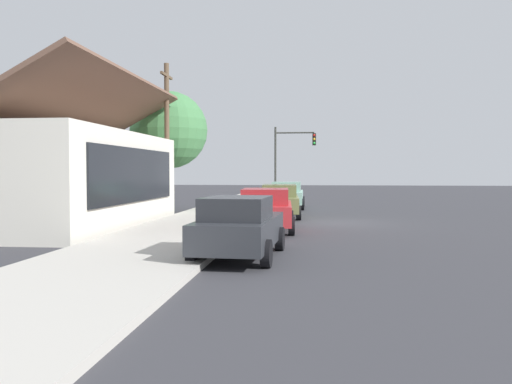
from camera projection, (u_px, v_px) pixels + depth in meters
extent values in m
plane|color=#38383D|center=(337.00, 223.00, 22.69)|extent=(120.00, 120.00, 0.00)
cube|color=beige|center=(209.00, 220.00, 23.30)|extent=(60.00, 4.20, 0.16)
cube|color=#2D3035|center=(240.00, 231.00, 13.63)|extent=(4.43, 1.97, 0.70)
cube|color=#27292D|center=(237.00, 208.00, 13.18)|extent=(2.16, 1.65, 0.56)
cylinder|color=black|center=(219.00, 238.00, 15.11)|extent=(0.67, 0.25, 0.66)
cylinder|color=black|center=(280.00, 239.00, 14.83)|extent=(0.67, 0.25, 0.66)
cylinder|color=black|center=(193.00, 252.00, 12.46)|extent=(0.67, 0.25, 0.66)
cylinder|color=black|center=(266.00, 254.00, 12.18)|extent=(0.67, 0.25, 0.66)
cube|color=red|center=(266.00, 213.00, 19.73)|extent=(4.70, 2.12, 0.70)
cube|color=#A9272B|center=(266.00, 196.00, 19.25)|extent=(2.30, 1.77, 0.56)
cylinder|color=black|center=(244.00, 218.00, 21.22)|extent=(0.67, 0.26, 0.66)
cylinder|color=black|center=(291.00, 219.00, 21.12)|extent=(0.67, 0.26, 0.66)
cylinder|color=black|center=(238.00, 226.00, 18.38)|extent=(0.67, 0.26, 0.66)
cylinder|color=black|center=(291.00, 226.00, 18.27)|extent=(0.67, 0.26, 0.66)
cube|color=olive|center=(279.00, 203.00, 25.49)|extent=(4.98, 2.04, 0.70)
cube|color=#61683C|center=(279.00, 190.00, 24.98)|extent=(2.43, 1.69, 0.56)
cylinder|color=black|center=(262.00, 208.00, 27.07)|extent=(0.67, 0.26, 0.66)
cylinder|color=black|center=(297.00, 208.00, 26.97)|extent=(0.67, 0.26, 0.66)
cylinder|color=black|center=(260.00, 213.00, 24.04)|extent=(0.67, 0.26, 0.66)
cylinder|color=black|center=(299.00, 213.00, 23.95)|extent=(0.67, 0.26, 0.66)
cube|color=#9ED1BC|center=(287.00, 197.00, 31.54)|extent=(4.77, 1.90, 0.70)
cube|color=#86B1A0|center=(287.00, 187.00, 31.05)|extent=(2.30, 1.65, 0.56)
cylinder|color=black|center=(273.00, 201.00, 33.12)|extent=(0.66, 0.23, 0.66)
cylinder|color=black|center=(303.00, 201.00, 32.93)|extent=(0.66, 0.23, 0.66)
cylinder|color=black|center=(270.00, 204.00, 30.18)|extent=(0.66, 0.23, 0.66)
cylinder|color=black|center=(302.00, 204.00, 30.00)|extent=(0.66, 0.23, 0.66)
cube|color=silver|center=(41.00, 180.00, 21.41)|extent=(11.48, 7.94, 3.77)
cube|color=black|center=(137.00, 175.00, 20.96)|extent=(9.19, 0.08, 2.11)
cube|color=brown|center=(87.00, 106.00, 21.08)|extent=(12.08, 4.27, 2.37)
cylinder|color=brown|center=(169.00, 181.00, 28.99)|extent=(0.44, 0.44, 3.31)
sphere|color=#47844C|center=(169.00, 130.00, 28.87)|extent=(4.22, 4.22, 4.22)
cylinder|color=#383833|center=(275.00, 166.00, 35.66)|extent=(0.14, 0.14, 5.20)
cylinder|color=#383833|center=(295.00, 133.00, 35.43)|extent=(0.10, 2.60, 0.10)
cube|color=black|center=(314.00, 139.00, 35.30)|extent=(0.28, 0.24, 0.80)
sphere|color=red|center=(314.00, 135.00, 35.14)|extent=(0.16, 0.16, 0.16)
sphere|color=yellow|center=(314.00, 139.00, 35.16)|extent=(0.16, 0.16, 0.16)
sphere|color=green|center=(314.00, 143.00, 35.17)|extent=(0.16, 0.16, 0.16)
cylinder|color=brown|center=(167.00, 140.00, 25.96)|extent=(0.24, 0.24, 7.50)
cube|color=brown|center=(167.00, 76.00, 25.83)|extent=(1.80, 0.12, 0.12)
cylinder|color=red|center=(253.00, 205.00, 27.85)|extent=(0.22, 0.22, 0.55)
sphere|color=red|center=(253.00, 199.00, 27.84)|extent=(0.18, 0.18, 0.18)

